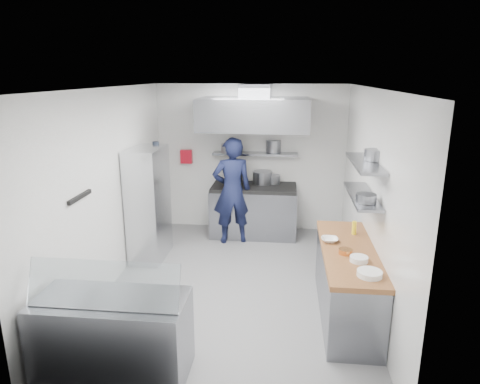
# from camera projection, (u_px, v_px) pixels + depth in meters

# --- Properties ---
(floor) EXTENTS (5.00, 5.00, 0.00)m
(floor) POSITION_uv_depth(u_px,v_px,m) (236.00, 286.00, 6.22)
(floor) COLOR slate
(floor) RESTS_ON ground
(ceiling) EXTENTS (5.00, 5.00, 0.00)m
(ceiling) POSITION_uv_depth(u_px,v_px,m) (235.00, 88.00, 5.47)
(ceiling) COLOR silver
(ceiling) RESTS_ON wall_back
(wall_back) EXTENTS (3.60, 2.80, 0.02)m
(wall_back) POSITION_uv_depth(u_px,v_px,m) (251.00, 158.00, 8.24)
(wall_back) COLOR white
(wall_back) RESTS_ON floor
(wall_front) EXTENTS (3.60, 2.80, 0.02)m
(wall_front) POSITION_uv_depth(u_px,v_px,m) (199.00, 276.00, 3.45)
(wall_front) COLOR white
(wall_front) RESTS_ON floor
(wall_left) EXTENTS (2.80, 5.00, 0.02)m
(wall_left) POSITION_uv_depth(u_px,v_px,m) (109.00, 189.00, 6.04)
(wall_left) COLOR white
(wall_left) RESTS_ON floor
(wall_right) EXTENTS (2.80, 5.00, 0.02)m
(wall_right) POSITION_uv_depth(u_px,v_px,m) (370.00, 197.00, 5.66)
(wall_right) COLOR white
(wall_right) RESTS_ON floor
(gas_range) EXTENTS (1.60, 0.80, 0.90)m
(gas_range) POSITION_uv_depth(u_px,v_px,m) (254.00, 212.00, 8.10)
(gas_range) COLOR gray
(gas_range) RESTS_ON floor
(cooktop) EXTENTS (1.57, 0.78, 0.06)m
(cooktop) POSITION_uv_depth(u_px,v_px,m) (254.00, 187.00, 7.98)
(cooktop) COLOR black
(cooktop) RESTS_ON gas_range
(stock_pot_left) EXTENTS (0.29, 0.29, 0.20)m
(stock_pot_left) POSITION_uv_depth(u_px,v_px,m) (235.00, 177.00, 8.20)
(stock_pot_left) COLOR slate
(stock_pot_left) RESTS_ON cooktop
(stock_pot_mid) EXTENTS (0.36, 0.36, 0.24)m
(stock_pot_mid) POSITION_uv_depth(u_px,v_px,m) (262.00, 177.00, 8.10)
(stock_pot_mid) COLOR slate
(stock_pot_mid) RESTS_ON cooktop
(stock_pot_right) EXTENTS (0.25, 0.25, 0.16)m
(stock_pot_right) POSITION_uv_depth(u_px,v_px,m) (274.00, 179.00, 8.12)
(stock_pot_right) COLOR slate
(stock_pot_right) RESTS_ON cooktop
(over_range_shelf) EXTENTS (1.60, 0.30, 0.04)m
(over_range_shelf) POSITION_uv_depth(u_px,v_px,m) (255.00, 154.00, 8.05)
(over_range_shelf) COLOR gray
(over_range_shelf) RESTS_ON wall_back
(shelf_pot_a) EXTENTS (0.29, 0.29, 0.18)m
(shelf_pot_a) POSITION_uv_depth(u_px,v_px,m) (229.00, 148.00, 7.99)
(shelf_pot_a) COLOR slate
(shelf_pot_a) RESTS_ON over_range_shelf
(shelf_pot_b) EXTENTS (0.28, 0.28, 0.22)m
(shelf_pot_b) POSITION_uv_depth(u_px,v_px,m) (273.00, 146.00, 8.11)
(shelf_pot_b) COLOR slate
(shelf_pot_b) RESTS_ON over_range_shelf
(extractor_hood) EXTENTS (1.90, 1.15, 0.55)m
(extractor_hood) POSITION_uv_depth(u_px,v_px,m) (254.00, 114.00, 7.44)
(extractor_hood) COLOR gray
(extractor_hood) RESTS_ON wall_back
(hood_duct) EXTENTS (0.55, 0.55, 0.24)m
(hood_duct) POSITION_uv_depth(u_px,v_px,m) (255.00, 91.00, 7.56)
(hood_duct) COLOR slate
(hood_duct) RESTS_ON extractor_hood
(red_firebox) EXTENTS (0.22, 0.10, 0.26)m
(red_firebox) POSITION_uv_depth(u_px,v_px,m) (186.00, 157.00, 8.31)
(red_firebox) COLOR red
(red_firebox) RESTS_ON wall_back
(chef) EXTENTS (0.81, 0.65, 1.93)m
(chef) POSITION_uv_depth(u_px,v_px,m) (232.00, 191.00, 7.61)
(chef) COLOR #111634
(chef) RESTS_ON floor
(wire_rack) EXTENTS (0.50, 0.90, 1.85)m
(wire_rack) POSITION_uv_depth(u_px,v_px,m) (149.00, 204.00, 6.97)
(wire_rack) COLOR silver
(wire_rack) RESTS_ON floor
(rack_bin_a) EXTENTS (0.17, 0.21, 0.19)m
(rack_bin_a) POSITION_uv_depth(u_px,v_px,m) (150.00, 211.00, 7.04)
(rack_bin_a) COLOR white
(rack_bin_a) RESTS_ON wire_rack
(rack_bin_b) EXTENTS (0.13, 0.17, 0.15)m
(rack_bin_b) POSITION_uv_depth(u_px,v_px,m) (156.00, 175.00, 7.30)
(rack_bin_b) COLOR yellow
(rack_bin_b) RESTS_ON wire_rack
(rack_jar) EXTENTS (0.11, 0.11, 0.18)m
(rack_jar) POSITION_uv_depth(u_px,v_px,m) (156.00, 147.00, 7.10)
(rack_jar) COLOR black
(rack_jar) RESTS_ON wire_rack
(knife_strip) EXTENTS (0.04, 0.55, 0.05)m
(knife_strip) POSITION_uv_depth(u_px,v_px,m) (80.00, 197.00, 5.13)
(knife_strip) COLOR black
(knife_strip) RESTS_ON wall_left
(prep_counter_base) EXTENTS (0.62, 2.00, 0.84)m
(prep_counter_base) POSITION_uv_depth(u_px,v_px,m) (346.00, 284.00, 5.38)
(prep_counter_base) COLOR gray
(prep_counter_base) RESTS_ON floor
(prep_counter_top) EXTENTS (0.65, 2.04, 0.06)m
(prep_counter_top) POSITION_uv_depth(u_px,v_px,m) (349.00, 251.00, 5.26)
(prep_counter_top) COLOR #9C5A32
(prep_counter_top) RESTS_ON prep_counter_base
(plate_stack_a) EXTENTS (0.27, 0.27, 0.06)m
(plate_stack_a) POSITION_uv_depth(u_px,v_px,m) (370.00, 274.00, 4.54)
(plate_stack_a) COLOR white
(plate_stack_a) RESTS_ON prep_counter_top
(plate_stack_b) EXTENTS (0.21, 0.21, 0.06)m
(plate_stack_b) POSITION_uv_depth(u_px,v_px,m) (359.00, 259.00, 4.89)
(plate_stack_b) COLOR white
(plate_stack_b) RESTS_ON prep_counter_top
(copper_pan) EXTENTS (0.16, 0.16, 0.06)m
(copper_pan) POSITION_uv_depth(u_px,v_px,m) (345.00, 251.00, 5.10)
(copper_pan) COLOR orange
(copper_pan) RESTS_ON prep_counter_top
(squeeze_bottle) EXTENTS (0.06, 0.06, 0.18)m
(squeeze_bottle) POSITION_uv_depth(u_px,v_px,m) (354.00, 228.00, 5.71)
(squeeze_bottle) COLOR yellow
(squeeze_bottle) RESTS_ON prep_counter_top
(mixing_bowl) EXTENTS (0.21, 0.21, 0.05)m
(mixing_bowl) POSITION_uv_depth(u_px,v_px,m) (330.00, 240.00, 5.47)
(mixing_bowl) COLOR white
(mixing_bowl) RESTS_ON prep_counter_top
(wall_shelf_lower) EXTENTS (0.30, 1.30, 0.04)m
(wall_shelf_lower) POSITION_uv_depth(u_px,v_px,m) (362.00, 196.00, 5.36)
(wall_shelf_lower) COLOR gray
(wall_shelf_lower) RESTS_ON wall_right
(wall_shelf_upper) EXTENTS (0.30, 1.30, 0.04)m
(wall_shelf_upper) POSITION_uv_depth(u_px,v_px,m) (365.00, 163.00, 5.25)
(wall_shelf_upper) COLOR gray
(wall_shelf_upper) RESTS_ON wall_right
(shelf_pot_c) EXTENTS (0.24, 0.24, 0.10)m
(shelf_pot_c) POSITION_uv_depth(u_px,v_px,m) (366.00, 198.00, 5.00)
(shelf_pot_c) COLOR slate
(shelf_pot_c) RESTS_ON wall_shelf_lower
(shelf_pot_d) EXTENTS (0.25, 0.25, 0.14)m
(shelf_pot_d) POSITION_uv_depth(u_px,v_px,m) (375.00, 155.00, 5.28)
(shelf_pot_d) COLOR slate
(shelf_pot_d) RESTS_ON wall_shelf_upper
(display_case) EXTENTS (1.50, 0.70, 0.85)m
(display_case) POSITION_uv_depth(u_px,v_px,m) (113.00, 337.00, 4.30)
(display_case) COLOR gray
(display_case) RESTS_ON floor
(display_glass) EXTENTS (1.47, 0.19, 0.42)m
(display_glass) POSITION_uv_depth(u_px,v_px,m) (103.00, 284.00, 4.01)
(display_glass) COLOR silver
(display_glass) RESTS_ON display_case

